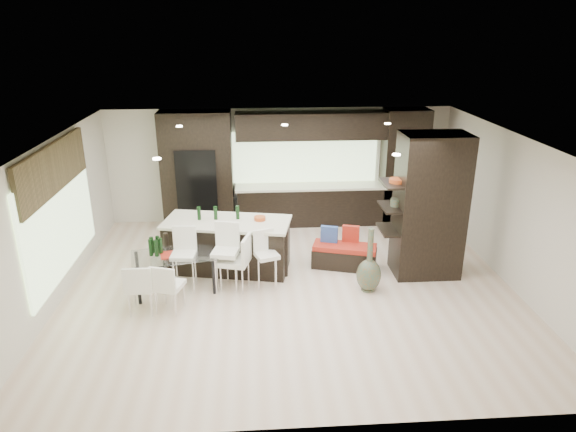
{
  "coord_description": "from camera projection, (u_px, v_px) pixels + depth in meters",
  "views": [
    {
      "loc": [
        -0.62,
        -8.29,
        4.49
      ],
      "look_at": [
        0.0,
        0.6,
        1.15
      ],
      "focal_mm": 32.0,
      "sensor_mm": 36.0,
      "label": 1
    }
  ],
  "objects": [
    {
      "name": "left_wall",
      "position": [
        54.0,
        223.0,
        8.63
      ],
      "size": [
        0.02,
        7.0,
        2.7
      ],
      "primitive_type": "cube",
      "color": "silver",
      "rests_on": "ground"
    },
    {
      "name": "kitchen_island",
      "position": [
        228.0,
        245.0,
        9.89
      ],
      "size": [
        2.54,
        1.48,
        0.99
      ],
      "primitive_type": "cube",
      "rotation": [
        0.0,
        0.0,
        -0.2
      ],
      "color": "black",
      "rests_on": "ground"
    },
    {
      "name": "stone_accent",
      "position": [
        54.0,
        168.0,
        8.5
      ],
      "size": [
        0.08,
        3.0,
        0.8
      ],
      "primitive_type": "cube",
      "color": "brown",
      "rests_on": "left_wall"
    },
    {
      "name": "stool_mid",
      "position": [
        226.0,
        264.0,
        9.12
      ],
      "size": [
        0.52,
        0.52,
        0.99
      ],
      "primitive_type": "cube",
      "rotation": [
        0.0,
        0.0,
        -0.2
      ],
      "color": "white",
      "rests_on": "ground"
    },
    {
      "name": "partition_column",
      "position": [
        430.0,
        206.0,
        9.43
      ],
      "size": [
        1.2,
        0.8,
        2.7
      ],
      "primitive_type": "cube",
      "color": "black",
      "rests_on": "ground"
    },
    {
      "name": "ceiling",
      "position": [
        291.0,
        140.0,
        8.41
      ],
      "size": [
        8.0,
        7.0,
        0.02
      ],
      "primitive_type": "cube",
      "color": "white",
      "rests_on": "ground"
    },
    {
      "name": "right_wall",
      "position": [
        514.0,
        212.0,
        9.15
      ],
      "size": [
        0.02,
        7.0,
        2.7
      ],
      "primitive_type": "cube",
      "color": "silver",
      "rests_on": "ground"
    },
    {
      "name": "stool_right",
      "position": [
        267.0,
        265.0,
        9.21
      ],
      "size": [
        0.48,
        0.48,
        0.86
      ],
      "primitive_type": "cube",
      "rotation": [
        0.0,
        0.0,
        0.33
      ],
      "color": "white",
      "rests_on": "ground"
    },
    {
      "name": "dining_table",
      "position": [
        175.0,
        273.0,
        9.12
      ],
      "size": [
        1.58,
        1.1,
        0.69
      ],
      "primitive_type": "cube",
      "rotation": [
        0.0,
        0.0,
        0.22
      ],
      "color": "white",
      "rests_on": "ground"
    },
    {
      "name": "ground",
      "position": [
        290.0,
        286.0,
        9.36
      ],
      "size": [
        8.0,
        8.0,
        0.0
      ],
      "primitive_type": "plane",
      "color": "beige",
      "rests_on": "ground"
    },
    {
      "name": "ceiling_spots",
      "position": [
        289.0,
        138.0,
        8.65
      ],
      "size": [
        4.0,
        3.0,
        0.02
      ],
      "primitive_type": "cube",
      "color": "white",
      "rests_on": "ceiling"
    },
    {
      "name": "chair_end",
      "position": [
        234.0,
        264.0,
        9.15
      ],
      "size": [
        0.62,
        0.62,
        0.94
      ],
      "primitive_type": "cube",
      "rotation": [
        0.0,
        0.0,
        1.31
      ],
      "color": "white",
      "rests_on": "ground"
    },
    {
      "name": "window_back",
      "position": [
        305.0,
        157.0,
        12.09
      ],
      "size": [
        3.4,
        0.04,
        1.2
      ],
      "primitive_type": "cube",
      "color": "#B2D199",
      "rests_on": "back_wall"
    },
    {
      "name": "bench",
      "position": [
        344.0,
        256.0,
        10.03
      ],
      "size": [
        1.32,
        0.8,
        0.47
      ],
      "primitive_type": "cube",
      "rotation": [
        0.0,
        0.0,
        -0.29
      ],
      "color": "black",
      "rests_on": "ground"
    },
    {
      "name": "back_wall",
      "position": [
        280.0,
        165.0,
        12.16
      ],
      "size": [
        8.0,
        0.02,
        2.7
      ],
      "primitive_type": "cube",
      "color": "silver",
      "rests_on": "ground"
    },
    {
      "name": "stool_left",
      "position": [
        184.0,
        266.0,
        9.09
      ],
      "size": [
        0.44,
        0.44,
        0.94
      ],
      "primitive_type": "cube",
      "rotation": [
        0.0,
        0.0,
        -0.08
      ],
      "color": "white",
      "rests_on": "ground"
    },
    {
      "name": "window_left",
      "position": [
        60.0,
        219.0,
        8.82
      ],
      "size": [
        0.04,
        3.2,
        1.9
      ],
      "primitive_type": "cube",
      "color": "#B2D199",
      "rests_on": "left_wall"
    },
    {
      "name": "chair_near",
      "position": [
        169.0,
        289.0,
        8.44
      ],
      "size": [
        0.55,
        0.55,
        0.81
      ],
      "primitive_type": "cube",
      "rotation": [
        0.0,
        0.0,
        -0.3
      ],
      "color": "white",
      "rests_on": "ground"
    },
    {
      "name": "back_cabinetry",
      "position": [
        302.0,
        169.0,
        11.88
      ],
      "size": [
        6.8,
        0.68,
        2.7
      ],
      "primitive_type": "cube",
      "color": "black",
      "rests_on": "ground"
    },
    {
      "name": "refrigerator",
      "position": [
        198.0,
        188.0,
        11.82
      ],
      "size": [
        0.9,
        0.68,
        1.9
      ],
      "primitive_type": "cube",
      "color": "black",
      "rests_on": "ground"
    },
    {
      "name": "floor_vase",
      "position": [
        370.0,
        260.0,
        9.03
      ],
      "size": [
        0.5,
        0.5,
        1.19
      ],
      "primitive_type": null,
      "rotation": [
        0.0,
        0.0,
        0.15
      ],
      "color": "#48513A",
      "rests_on": "ground"
    },
    {
      "name": "chair_far",
      "position": [
        141.0,
        289.0,
        8.41
      ],
      "size": [
        0.45,
        0.45,
        0.82
      ],
      "primitive_type": "cube",
      "rotation": [
        0.0,
        0.0,
        -0.01
      ],
      "color": "white",
      "rests_on": "ground"
    }
  ]
}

